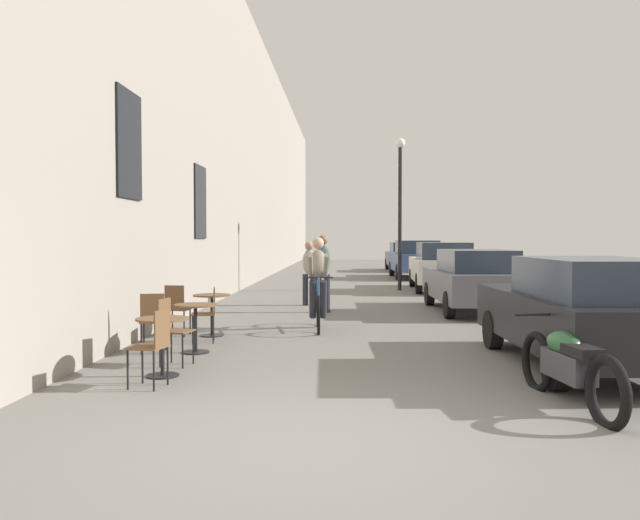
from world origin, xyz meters
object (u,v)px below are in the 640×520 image
object	(u,v)px
cafe_chair_far_toward_wall	(208,311)
parked_car_fourth	(415,259)
cafe_table_far	(212,306)
cafe_chair_far_toward_street	(177,307)
parked_car_third	(442,266)
pedestrian_mid	(309,269)
cafe_chair_near_toward_wall	(154,342)
cafe_chair_mid_toward_street	(153,318)
parked_car_fifth	(405,256)
pedestrian_near	(323,269)
parked_car_nearest	(582,311)
cafe_chair_near_toward_street	(171,327)
cyclist_on_bicycle	(318,286)
parked_motorcycle	(569,366)
parked_car_second	(473,280)
cafe_table_mid	(196,318)
street_lamp	(400,194)
cafe_table_near	(162,334)

from	to	relation	value
cafe_chair_far_toward_wall	parked_car_fourth	size ratio (longest dim) A/B	0.20
cafe_table_far	cafe_chair_far_toward_wall	bearing A→B (deg)	-83.41
cafe_chair_far_toward_street	parked_car_third	size ratio (longest dim) A/B	0.20
cafe_chair_far_toward_wall	pedestrian_mid	distance (m)	5.89
cafe_chair_near_toward_wall	cafe_chair_mid_toward_street	xyz separation A→B (m)	(-0.66, 2.12, 0.00)
cafe_table_far	cafe_chair_far_toward_street	size ratio (longest dim) A/B	0.81
cafe_chair_far_toward_street	parked_car_fifth	distance (m)	22.82
cafe_chair_near_toward_wall	pedestrian_near	xyz separation A→B (m)	(1.64, 7.40, 0.47)
cafe_chair_far_toward_wall	parked_car_nearest	bearing A→B (deg)	-19.25
cafe_table_far	parked_car_fourth	size ratio (longest dim) A/B	0.16
cafe_chair_mid_toward_street	cafe_table_far	xyz separation A→B (m)	(0.51, 1.69, 0.00)
cafe_chair_far_toward_wall	cafe_chair_near_toward_street	bearing A→B (deg)	-92.25
cafe_chair_near_toward_wall	parked_car_nearest	distance (m)	5.41
cyclist_on_bicycle	parked_motorcycle	world-z (taller)	cyclist_on_bicycle
cafe_chair_mid_toward_street	cafe_chair_far_toward_street	xyz separation A→B (m)	(-0.09, 1.61, 0.00)
cafe_chair_far_toward_street	parked_car_second	xyz separation A→B (m)	(5.81, 3.87, 0.23)
cafe_chair_mid_toward_street	cyclist_on_bicycle	world-z (taller)	cyclist_on_bicycle
cafe_chair_near_toward_wall	cyclist_on_bicycle	distance (m)	5.02
cafe_chair_near_toward_street	cafe_chair_far_toward_street	xyz separation A→B (m)	(-0.60, 2.47, 0.00)
parked_car_fifth	cafe_table_mid	bearing A→B (deg)	-102.45
parked_car_second	street_lamp	bearing A→B (deg)	101.13
parked_motorcycle	parked_car_fifth	bearing A→B (deg)	88.43
parked_car_nearest	parked_car_fifth	size ratio (longest dim) A/B	0.99
parked_motorcycle	parked_car_third	bearing A→B (deg)	86.75
cafe_table_far	parked_car_fifth	bearing A→B (deg)	76.42
cafe_chair_near_toward_wall	parked_car_second	distance (m)	9.14
cafe_chair_mid_toward_street	pedestrian_mid	size ratio (longest dim) A/B	0.55
street_lamp	parked_car_fifth	world-z (taller)	street_lamp
parked_car_fourth	cafe_chair_mid_toward_street	bearing A→B (deg)	-107.89
cafe_chair_near_toward_wall	street_lamp	bearing A→B (deg)	73.98
pedestrian_near	pedestrian_mid	xyz separation A→B (m)	(-0.40, 1.49, -0.09)
pedestrian_near	pedestrian_mid	world-z (taller)	pedestrian_near
street_lamp	parked_car_nearest	bearing A→B (deg)	-83.70
pedestrian_mid	parked_car_third	bearing A→B (deg)	49.52
parked_car_fifth	parked_car_fourth	bearing A→B (deg)	-90.81
cafe_chair_far_toward_wall	parked_car_second	size ratio (longest dim) A/B	0.22
parked_car_second	cafe_chair_near_toward_street	bearing A→B (deg)	-129.45
cafe_chair_near_toward_street	parked_car_second	xyz separation A→B (m)	(5.22, 6.34, 0.23)
cafe_chair_far_toward_wall	parked_car_nearest	size ratio (longest dim) A/B	0.22
cafe_table_far	parked_motorcycle	xyz separation A→B (m)	(4.59, -4.40, -0.12)
cafe_chair_near_toward_street	parked_car_fifth	bearing A→B (deg)	77.78
pedestrian_near	parked_car_fourth	size ratio (longest dim) A/B	0.39
cafe_chair_near_toward_wall	cafe_chair_far_toward_street	world-z (taller)	same
parked_car_fifth	cafe_table_near	bearing A→B (deg)	-101.74
parked_car_fifth	pedestrian_mid	bearing A→B (deg)	-103.07
parked_car_fourth	pedestrian_mid	bearing A→B (deg)	-109.23
cafe_chair_near_toward_street	parked_car_nearest	xyz separation A→B (m)	(5.40, 0.04, 0.23)
cafe_chair_far_toward_street	cafe_table_far	bearing A→B (deg)	7.25
parked_car_third	parked_motorcycle	world-z (taller)	parked_car_third
cafe_table_far	cafe_chair_far_toward_street	xyz separation A→B (m)	(-0.60, -0.08, -0.00)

